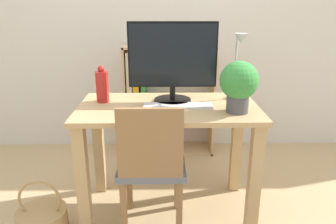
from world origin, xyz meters
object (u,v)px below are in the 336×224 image
bookshelf (153,109)px  basket (43,222)px  monitor (173,59)px  vase (102,86)px  desk_lamp (238,60)px  keyboard (178,106)px  chair (151,163)px  potted_plant (239,84)px

bookshelf → basket: size_ratio=2.65×
monitor → vase: 0.48m
vase → monitor: bearing=0.1°
monitor → desk_lamp: bearing=-0.1°
keyboard → vase: vase is taller
monitor → basket: bearing=-156.0°
chair → basket: 0.76m
bookshelf → monitor: bearing=-79.6°
keyboard → desk_lamp: 0.47m
chair → keyboard: bearing=48.6°
desk_lamp → chair: (-0.54, -0.30, -0.56)m
monitor → potted_plant: (0.37, -0.22, -0.10)m
basket → vase: bearing=45.5°
keyboard → potted_plant: 0.39m
keyboard → vase: (-0.48, 0.12, 0.10)m
vase → desk_lamp: desk_lamp is taller
desk_lamp → bookshelf: (-0.56, 0.86, -0.59)m
monitor → chair: size_ratio=0.66×
potted_plant → chair: 0.69m
monitor → desk_lamp: 0.41m
vase → chair: (0.32, -0.30, -0.40)m
vase → basket: 0.91m
bookshelf → vase: bearing=-108.8°
vase → desk_lamp: 0.87m
keyboard → potted_plant: size_ratio=1.39×
keyboard → chair: bearing=-131.7°
monitor → bookshelf: size_ratio=0.55×
keyboard → chair: 0.38m
keyboard → vase: 0.50m
potted_plant → chair: (-0.50, -0.08, -0.46)m
monitor → desk_lamp: monitor is taller
chair → basket: (-0.67, -0.05, -0.36)m
desk_lamp → vase: bearing=-180.0°
desk_lamp → potted_plant: size_ratio=1.44×
keyboard → chair: size_ratio=0.50×
monitor → desk_lamp: size_ratio=1.28×
chair → bookshelf: 1.16m
keyboard → vase: bearing=165.6°
vase → desk_lamp: bearing=0.0°
vase → chair: vase is taller
vase → potted_plant: bearing=-15.2°
keyboard → potted_plant: bearing=-16.4°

